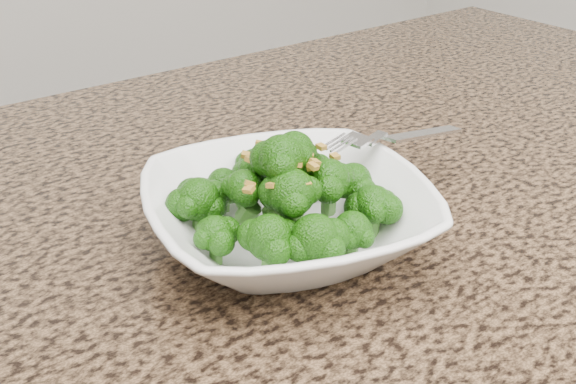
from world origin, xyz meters
TOP-DOWN VIEW (x-y plane):
  - granite_counter at (0.00, 0.30)m, footprint 1.64×1.04m
  - bowl at (0.03, 0.35)m, footprint 0.29×0.29m
  - broccoli_pile at (0.03, 0.35)m, footprint 0.20×0.20m
  - garlic_topping at (0.03, 0.35)m, footprint 0.12×0.12m
  - fork at (0.15, 0.37)m, footprint 0.20×0.07m

SIDE VIEW (x-z plane):
  - granite_counter at x=0.00m, z-range 0.87..0.90m
  - bowl at x=0.03m, z-range 0.90..0.96m
  - fork at x=0.15m, z-range 0.96..0.97m
  - broccoli_pile at x=0.03m, z-range 0.96..1.02m
  - garlic_topping at x=0.03m, z-range 1.02..1.03m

